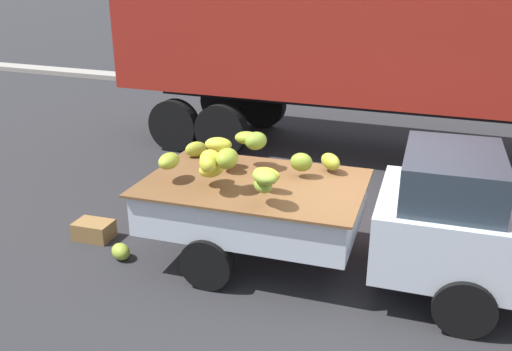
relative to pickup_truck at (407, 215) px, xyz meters
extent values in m
plane|color=#28282B|center=(-0.51, -0.05, -0.89)|extent=(220.00, 220.00, 0.00)
cube|color=gray|center=(-0.51, 9.78, -0.81)|extent=(80.00, 0.80, 0.16)
cube|color=silver|center=(0.63, 0.05, -0.10)|extent=(2.03, 1.87, 0.78)
cube|color=#28333D|center=(0.44, 0.04, 0.55)|extent=(1.17, 1.60, 0.52)
cube|color=silver|center=(-1.86, -0.15, -0.31)|extent=(2.74, 1.93, 0.08)
cube|color=silver|center=(-1.93, 0.68, -0.05)|extent=(2.61, 0.27, 0.44)
cube|color=silver|center=(-1.79, -0.99, -0.05)|extent=(2.61, 0.27, 0.44)
cube|color=silver|center=(-0.58, -0.05, -0.05)|extent=(0.19, 1.72, 0.44)
cube|color=silver|center=(-3.13, -0.26, -0.05)|extent=(0.19, 1.72, 0.44)
cube|color=#B21914|center=(-1.93, 0.71, -0.09)|extent=(2.50, 0.22, 0.07)
cube|color=brown|center=(-1.86, -0.15, 0.18)|extent=(2.87, 2.06, 0.03)
ellipsoid|color=#9BA42B|center=(-1.07, 0.53, 0.35)|extent=(0.38, 0.36, 0.21)
ellipsoid|color=gold|center=(-2.31, -0.44, 0.39)|extent=(0.34, 0.40, 0.19)
ellipsoid|color=olive|center=(-1.49, -0.76, 0.42)|extent=(0.35, 0.35, 0.16)
ellipsoid|color=#99A72F|center=(-2.84, -0.53, 0.45)|extent=(0.30, 0.41, 0.19)
ellipsoid|color=gold|center=(-2.50, 0.14, 0.51)|extent=(0.40, 0.31, 0.19)
ellipsoid|color=olive|center=(-1.37, 0.22, 0.40)|extent=(0.30, 0.24, 0.24)
ellipsoid|color=gold|center=(-2.23, -0.59, 0.57)|extent=(0.37, 0.36, 0.24)
ellipsoid|color=gold|center=(-2.20, -0.73, 0.57)|extent=(0.34, 0.36, 0.22)
ellipsoid|color=gold|center=(-1.59, -0.41, 0.41)|extent=(0.37, 0.23, 0.17)
ellipsoid|color=gold|center=(-2.32, 0.02, 0.38)|extent=(0.36, 0.33, 0.21)
ellipsoid|color=olive|center=(-2.01, 0.26, 0.59)|extent=(0.35, 0.38, 0.23)
ellipsoid|color=olive|center=(-1.45, -0.82, 0.55)|extent=(0.44, 0.44, 0.16)
ellipsoid|color=#A1AA2E|center=(-2.99, 0.42, 0.30)|extent=(0.35, 0.36, 0.22)
ellipsoid|color=olive|center=(-2.18, 0.36, 0.58)|extent=(0.36, 0.28, 0.17)
ellipsoid|color=olive|center=(-2.03, -0.56, 0.60)|extent=(0.33, 0.41, 0.24)
cylinder|color=black|center=(0.61, 0.89, -0.57)|extent=(0.65, 0.25, 0.64)
cylinder|color=black|center=(0.74, -0.77, -0.57)|extent=(0.65, 0.25, 0.64)
cylinder|color=black|center=(-2.23, 0.65, -0.57)|extent=(0.65, 0.25, 0.64)
cylinder|color=black|center=(-2.10, -1.01, -0.57)|extent=(0.65, 0.25, 0.64)
cube|color=maroon|center=(-0.57, 4.78, 1.71)|extent=(12.06, 2.82, 2.70)
cube|color=black|center=(-0.57, 4.78, 0.21)|extent=(11.05, 0.69, 0.30)
cylinder|color=black|center=(-4.20, 5.89, -0.35)|extent=(1.09, 0.33, 1.08)
cylinder|color=black|center=(-4.14, 3.49, -0.35)|extent=(1.09, 0.33, 1.08)
cylinder|color=black|center=(-5.28, 5.86, -0.35)|extent=(1.09, 0.33, 1.08)
cylinder|color=black|center=(-5.22, 3.46, -0.35)|extent=(1.09, 0.33, 1.08)
ellipsoid|color=#8BA230|center=(-3.46, -0.85, -0.79)|extent=(0.37, 0.34, 0.21)
cube|color=olive|center=(-4.16, -0.52, -0.76)|extent=(0.55, 0.41, 0.25)
camera|label=1|loc=(0.60, -5.91, 2.63)|focal=37.78mm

